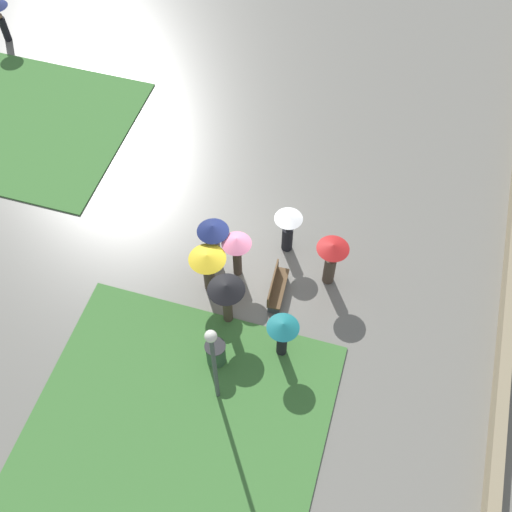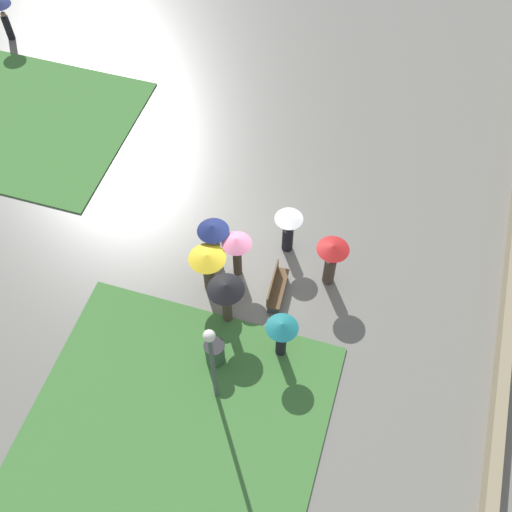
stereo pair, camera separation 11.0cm
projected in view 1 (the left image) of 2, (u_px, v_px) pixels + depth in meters
The scene contains 14 objects.
ground_plane at pixel (258, 257), 21.32m from camera, with size 90.00×90.00×0.00m, color slate.
lawn_patch_near at pixel (165, 458), 17.50m from camera, with size 9.36×8.21×0.06m.
lawn_patch_far at pixel (22, 123), 24.88m from camera, with size 7.08×8.27×0.06m.
parapet_wall at pixel (507, 312), 19.78m from camera, with size 45.00×0.35×0.63m.
park_bench at pixel (276, 287), 20.12m from camera, with size 1.55×0.51×0.90m.
lamp_post at pixel (213, 357), 16.49m from camera, with size 0.32×0.32×3.85m.
trash_bin at pixel (216, 353), 18.78m from camera, with size 0.62×0.62×0.97m.
crowd_person_white at pixel (288, 226), 20.58m from camera, with size 0.91×0.91×1.80m.
crowd_person_yellow at pixel (208, 264), 19.63m from camera, with size 1.16×1.16×1.76m.
crowd_person_teal at pixel (283, 332), 18.32m from camera, with size 0.94×0.94×1.77m.
crowd_person_navy at pixel (214, 237), 20.05m from camera, with size 1.01×1.01×2.00m.
crowd_person_pink at pixel (237, 247), 19.82m from camera, with size 0.94×0.94×1.87m.
crowd_person_black at pixel (227, 294), 18.75m from camera, with size 1.12×1.12×1.98m.
crowd_person_red at pixel (331, 258), 19.78m from camera, with size 1.01×1.01×1.94m.
Camera 1 is at (-11.61, -3.34, 17.57)m, focal length 45.00 mm.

